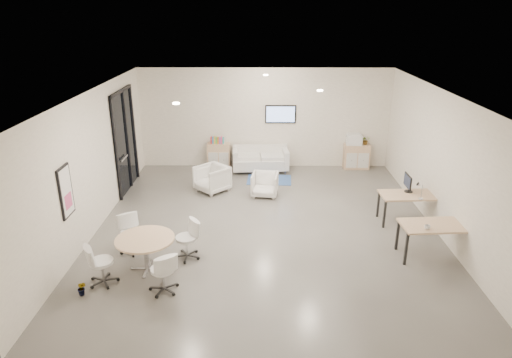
{
  "coord_description": "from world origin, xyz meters",
  "views": [
    {
      "loc": [
        -0.16,
        -9.86,
        4.94
      ],
      "look_at": [
        -0.25,
        0.4,
        1.07
      ],
      "focal_mm": 32.0,
      "sensor_mm": 36.0,
      "label": 1
    }
  ],
  "objects_px": {
    "sideboard_left": "(219,156)",
    "armchair_left": "(212,177)",
    "armchair_right": "(265,183)",
    "round_table": "(145,242)",
    "sideboard_right": "(356,156)",
    "desk_front": "(436,228)",
    "loveseat": "(260,160)",
    "desk_rear": "(410,197)"
  },
  "relations": [
    {
      "from": "sideboard_left",
      "to": "armchair_left",
      "type": "distance_m",
      "value": 2.02
    },
    {
      "from": "sideboard_right",
      "to": "loveseat",
      "type": "relative_size",
      "value": 0.45
    },
    {
      "from": "armchair_left",
      "to": "desk_rear",
      "type": "relative_size",
      "value": 0.57
    },
    {
      "from": "sideboard_right",
      "to": "armchair_left",
      "type": "xyz_separation_m",
      "value": [
        -4.5,
        -2.01,
        0.01
      ]
    },
    {
      "from": "armchair_right",
      "to": "round_table",
      "type": "xyz_separation_m",
      "value": [
        -2.39,
        -3.87,
        0.26
      ]
    },
    {
      "from": "sideboard_left",
      "to": "armchair_right",
      "type": "relative_size",
      "value": 1.15
    },
    {
      "from": "armchair_left",
      "to": "sideboard_left",
      "type": "bearing_deg",
      "value": 134.8
    },
    {
      "from": "sideboard_left",
      "to": "armchair_right",
      "type": "xyz_separation_m",
      "value": [
        1.48,
        -2.35,
        -0.05
      ]
    },
    {
      "from": "loveseat",
      "to": "armchair_left",
      "type": "bearing_deg",
      "value": -131.6
    },
    {
      "from": "sideboard_right",
      "to": "loveseat",
      "type": "height_order",
      "value": "sideboard_right"
    },
    {
      "from": "desk_rear",
      "to": "round_table",
      "type": "relative_size",
      "value": 1.25
    },
    {
      "from": "sideboard_left",
      "to": "armchair_left",
      "type": "relative_size",
      "value": 1.0
    },
    {
      "from": "sideboard_left",
      "to": "round_table",
      "type": "height_order",
      "value": "sideboard_left"
    },
    {
      "from": "desk_rear",
      "to": "round_table",
      "type": "xyz_separation_m",
      "value": [
        -5.87,
        -2.22,
        -0.04
      ]
    },
    {
      "from": "desk_front",
      "to": "desk_rear",
      "type": "bearing_deg",
      "value": 86.95
    },
    {
      "from": "loveseat",
      "to": "desk_front",
      "type": "distance_m",
      "value": 6.55
    },
    {
      "from": "desk_front",
      "to": "round_table",
      "type": "xyz_separation_m",
      "value": [
        -5.9,
        -0.55,
        -0.06
      ]
    },
    {
      "from": "sideboard_left",
      "to": "round_table",
      "type": "bearing_deg",
      "value": -98.37
    },
    {
      "from": "desk_rear",
      "to": "desk_front",
      "type": "xyz_separation_m",
      "value": [
        0.03,
        -1.66,
        0.02
      ]
    },
    {
      "from": "sideboard_right",
      "to": "desk_rear",
      "type": "relative_size",
      "value": 0.56
    },
    {
      "from": "round_table",
      "to": "desk_front",
      "type": "bearing_deg",
      "value": 5.36
    },
    {
      "from": "sideboard_right",
      "to": "desk_rear",
      "type": "bearing_deg",
      "value": -83.18
    },
    {
      "from": "loveseat",
      "to": "desk_front",
      "type": "relative_size",
      "value": 1.21
    },
    {
      "from": "loveseat",
      "to": "armchair_right",
      "type": "xyz_separation_m",
      "value": [
        0.13,
        -2.12,
        0.0
      ]
    },
    {
      "from": "sideboard_left",
      "to": "loveseat",
      "type": "distance_m",
      "value": 1.37
    },
    {
      "from": "loveseat",
      "to": "desk_rear",
      "type": "height_order",
      "value": "loveseat"
    },
    {
      "from": "sideboard_left",
      "to": "sideboard_right",
      "type": "xyz_separation_m",
      "value": [
        4.48,
        -0.01,
        -0.0
      ]
    },
    {
      "from": "sideboard_right",
      "to": "desk_front",
      "type": "relative_size",
      "value": 0.54
    },
    {
      "from": "sideboard_right",
      "to": "armchair_left",
      "type": "relative_size",
      "value": 0.99
    },
    {
      "from": "desk_front",
      "to": "sideboard_right",
      "type": "bearing_deg",
      "value": 91.07
    },
    {
      "from": "loveseat",
      "to": "desk_rear",
      "type": "xyz_separation_m",
      "value": [
        3.61,
        -3.78,
        0.31
      ]
    },
    {
      "from": "sideboard_left",
      "to": "armchair_left",
      "type": "height_order",
      "value": "sideboard_left"
    },
    {
      "from": "sideboard_left",
      "to": "armchair_right",
      "type": "distance_m",
      "value": 2.78
    },
    {
      "from": "armchair_left",
      "to": "armchair_right",
      "type": "bearing_deg",
      "value": 32.96
    },
    {
      "from": "armchair_right",
      "to": "desk_rear",
      "type": "distance_m",
      "value": 3.87
    },
    {
      "from": "sideboard_left",
      "to": "desk_front",
      "type": "bearing_deg",
      "value": -48.68
    },
    {
      "from": "sideboard_left",
      "to": "sideboard_right",
      "type": "bearing_deg",
      "value": -0.09
    },
    {
      "from": "sideboard_left",
      "to": "armchair_right",
      "type": "height_order",
      "value": "sideboard_left"
    },
    {
      "from": "armchair_left",
      "to": "armchair_right",
      "type": "relative_size",
      "value": 1.14
    },
    {
      "from": "round_table",
      "to": "sideboard_right",
      "type": "bearing_deg",
      "value": 49.05
    },
    {
      "from": "sideboard_right",
      "to": "sideboard_left",
      "type": "bearing_deg",
      "value": 179.91
    },
    {
      "from": "armchair_right",
      "to": "round_table",
      "type": "relative_size",
      "value": 0.62
    }
  ]
}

